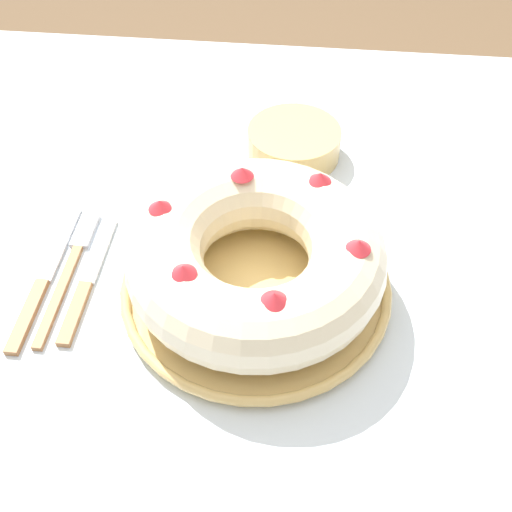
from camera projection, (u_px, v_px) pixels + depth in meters
The scene contains 8 objects.
ground_plane at pixel (249, 510), 1.31m from camera, with size 8.00×8.00×0.00m, color brown.
dining_table at pixel (245, 327), 0.79m from camera, with size 1.52×1.18×0.78m.
serving_dish at pixel (256, 286), 0.72m from camera, with size 0.33×0.33×0.02m.
bundt_cake at pixel (256, 256), 0.68m from camera, with size 0.30×0.30×0.10m.
fork at pixel (71, 265), 0.75m from camera, with size 0.02×0.22×0.01m.
serving_knife at pixel (42, 284), 0.73m from camera, with size 0.02×0.24×0.01m.
cake_knife at pixel (85, 286), 0.73m from camera, with size 0.02×0.20×0.01m.
side_bowl at pixel (294, 143), 0.89m from camera, with size 0.14×0.14×0.05m, color tan.
Camera 1 is at (0.06, -0.45, 1.35)m, focal length 42.00 mm.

